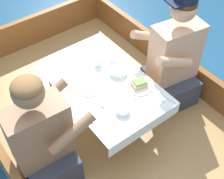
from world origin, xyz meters
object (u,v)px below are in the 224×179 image
object	(u,v)px
sandwich	(139,83)
coffee_cup_port	(98,62)
person_port	(43,141)
person_starboard	(173,61)
coffee_cup_starboard	(113,58)

from	to	relation	value
sandwich	coffee_cup_port	world-z (taller)	coffee_cup_port
person_port	person_starboard	xyz separation A→B (m)	(1.26, 0.02, 0.04)
person_starboard	coffee_cup_starboard	xyz separation A→B (m)	(-0.41, 0.30, 0.04)
person_port	person_starboard	world-z (taller)	person_starboard
person_starboard	coffee_cup_starboard	distance (m)	0.51
sandwich	coffee_cup_port	xyz separation A→B (m)	(-0.11, 0.39, 0.00)
sandwich	coffee_cup_starboard	distance (m)	0.36
person_port	sandwich	distance (m)	0.83
person_starboard	sandwich	distance (m)	0.43
coffee_cup_port	coffee_cup_starboard	distance (m)	0.13
coffee_cup_port	coffee_cup_starboard	bearing A→B (deg)	-14.82
sandwich	person_port	bearing A→B (deg)	177.68
sandwich	coffee_cup_starboard	bearing A→B (deg)	86.68
person_starboard	coffee_cup_starboard	world-z (taller)	person_starboard
person_starboard	person_port	bearing A→B (deg)	10.41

